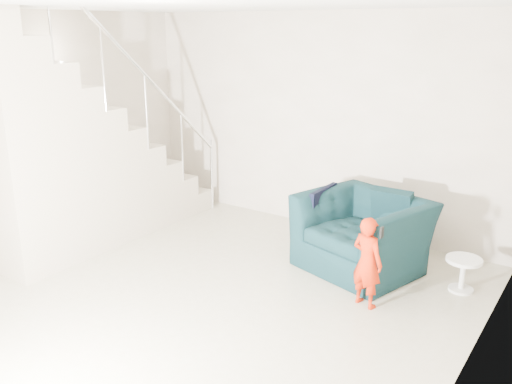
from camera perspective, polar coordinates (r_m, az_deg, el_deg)
floor at (r=5.23m, az=-9.01°, el=-11.90°), size 5.50×5.50×0.00m
ceiling at (r=4.59m, az=-10.65°, el=19.13°), size 5.50×5.50×0.00m
back_wall at (r=6.92m, az=6.28°, el=7.28°), size 5.00×0.00×5.00m
right_wall at (r=3.55m, az=20.90°, el=-3.24°), size 0.00×5.50×5.50m
armchair at (r=5.89m, az=11.15°, el=-4.33°), size 1.46×1.36×0.79m
toddler at (r=5.12m, az=11.62°, el=-7.25°), size 0.36×0.29×0.87m
side_table at (r=5.73m, az=20.97°, el=-7.58°), size 0.35×0.35×0.35m
staircase at (r=6.65m, az=-18.80°, el=2.51°), size 1.02×3.03×3.62m
cushion at (r=6.03m, az=14.14°, el=-1.62°), size 0.44×0.21×0.43m
throw at (r=6.10m, az=7.04°, el=-2.38°), size 0.06×0.55×0.62m
phone at (r=4.94m, az=13.09°, el=-4.19°), size 0.02×0.05×0.10m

